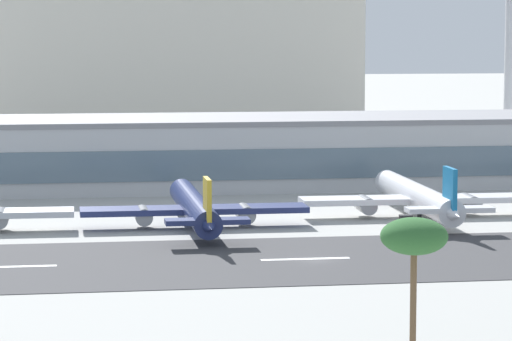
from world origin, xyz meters
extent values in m
plane|color=#A8A8A3|center=(0.00, 0.00, 0.00)|extent=(1400.00, 1400.00, 0.00)
cube|color=#38383A|center=(0.00, 1.15, 0.04)|extent=(800.00, 36.24, 0.08)
cube|color=white|center=(-39.89, 1.15, 0.09)|extent=(12.00, 1.20, 0.01)
cube|color=white|center=(-1.16, 1.15, 0.09)|extent=(12.00, 1.20, 0.01)
cube|color=#B7BABC|center=(6.56, 84.88, 6.25)|extent=(182.91, 29.20, 12.49)
cube|color=slate|center=(6.56, 70.13, 5.62)|extent=(177.42, 0.30, 5.62)
cube|color=gray|center=(6.56, 84.88, 12.99)|extent=(184.74, 29.49, 1.00)
cube|color=beige|center=(-6.07, 197.75, 24.90)|extent=(109.83, 37.90, 49.80)
cylinder|color=gray|center=(-42.27, 32.02, 2.06)|extent=(2.77, 5.82, 2.68)
cylinder|color=navy|center=(-12.78, 32.52, 3.16)|extent=(4.17, 40.78, 4.08)
sphere|color=navy|center=(-12.74, 52.91, 3.16)|extent=(3.87, 3.87, 3.87)
cone|color=navy|center=(-12.83, 12.14, 3.16)|extent=(3.69, 7.35, 3.67)
cube|color=navy|center=(-12.78, 31.71, 2.75)|extent=(35.10, 6.19, 0.90)
cylinder|color=gray|center=(-4.89, 31.69, 2.04)|extent=(2.66, 5.71, 2.65)
cylinder|color=gray|center=(-20.68, 31.73, 2.04)|extent=(2.66, 5.71, 2.65)
cube|color=navy|center=(-12.82, 13.77, 3.57)|extent=(11.94, 3.39, 0.72)
cube|color=gold|center=(-12.82, 13.77, 6.42)|extent=(0.66, 5.51, 6.52)
cylinder|color=black|center=(-12.79, 30.49, 0.56)|extent=(0.73, 0.73, 1.12)
cylinder|color=silver|center=(24.49, 38.91, 3.26)|extent=(4.78, 42.07, 4.20)
sphere|color=silver|center=(24.78, 59.91, 3.26)|extent=(3.99, 3.99, 3.99)
cone|color=silver|center=(24.20, 17.90, 3.26)|extent=(3.89, 7.61, 3.78)
cube|color=silver|center=(24.48, 38.07, 2.84)|extent=(38.70, 6.84, 0.92)
cylinder|color=gray|center=(33.17, 37.95, 2.10)|extent=(2.81, 5.92, 2.73)
cylinder|color=gray|center=(15.79, 38.19, 2.10)|extent=(2.81, 5.92, 2.73)
cube|color=silver|center=(24.22, 19.58, 3.68)|extent=(13.17, 3.65, 0.74)
cube|color=#1975B2|center=(24.22, 19.58, 6.62)|extent=(0.75, 5.68, 6.72)
cylinder|color=black|center=(24.46, 36.81, 0.58)|extent=(0.76, 0.76, 1.16)
cube|color=#B2231E|center=(19.03, 25.16, 0.80)|extent=(3.24, 1.69, 1.00)
cube|color=black|center=(19.03, 25.16, 1.75)|extent=(1.96, 1.34, 0.90)
cylinder|color=black|center=(17.93, 26.00, 0.30)|extent=(0.61, 0.30, 0.60)
cylinder|color=black|center=(17.88, 24.40, 0.30)|extent=(0.61, 0.30, 0.60)
cylinder|color=black|center=(20.17, 25.93, 0.30)|extent=(0.61, 0.30, 0.60)
cylinder|color=black|center=(20.12, 24.33, 0.30)|extent=(0.61, 0.30, 0.60)
cylinder|color=brown|center=(-1.85, -54.87, 5.96)|extent=(0.60, 0.60, 11.91)
ellipsoid|color=#2D602D|center=(-1.85, -54.87, 11.91)|extent=(6.15, 6.15, 3.38)
camera|label=1|loc=(-33.71, -169.63, 30.60)|focal=92.97mm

